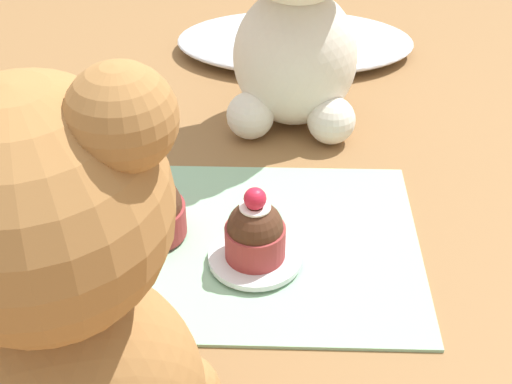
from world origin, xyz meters
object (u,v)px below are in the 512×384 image
(teddy_bear_tan, at_px, (67,321))
(cupcake_near_cream_bear, at_px, (150,210))
(teddy_bear_cream, at_px, (297,0))
(saucer_plate, at_px, (252,257))
(cupcake_near_tan_bear, at_px, (252,232))

(teddy_bear_tan, height_order, cupcake_near_cream_bear, teddy_bear_tan)
(teddy_bear_cream, relative_size, teddy_bear_tan, 0.98)
(teddy_bear_cream, bearing_deg, saucer_plate, -93.75)
(teddy_bear_cream, xyz_separation_m, teddy_bear_tan, (-0.12, -0.42, -0.01))
(cupcake_near_tan_bear, bearing_deg, teddy_bear_cream, 81.23)
(teddy_bear_cream, height_order, cupcake_near_tan_bear, teddy_bear_cream)
(teddy_bear_cream, relative_size, cupcake_near_cream_bear, 3.78)
(teddy_bear_cream, bearing_deg, cupcake_near_cream_bear, -116.52)
(teddy_bear_cream, height_order, saucer_plate, teddy_bear_cream)
(teddy_bear_tan, relative_size, cupcake_near_cream_bear, 3.86)
(saucer_plate, xyz_separation_m, cupcake_near_tan_bear, (0.00, 0.00, 0.03))
(teddy_bear_tan, height_order, cupcake_near_tan_bear, teddy_bear_tan)
(teddy_bear_tan, xyz_separation_m, saucer_plate, (0.09, 0.19, -0.12))
(cupcake_near_tan_bear, bearing_deg, saucer_plate, 0.00)
(teddy_bear_tan, bearing_deg, cupcake_near_tan_bear, -112.19)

